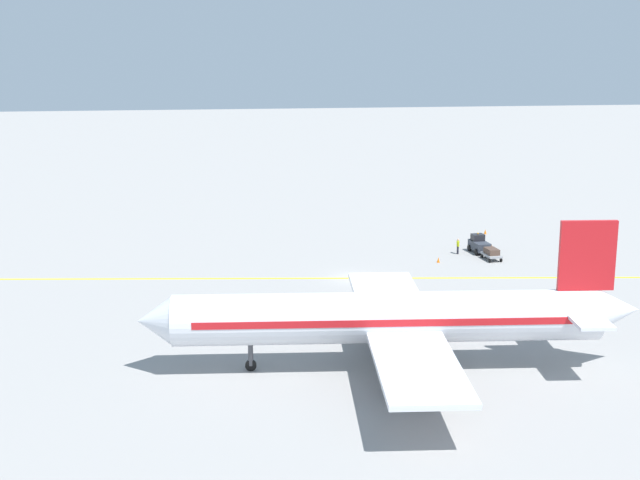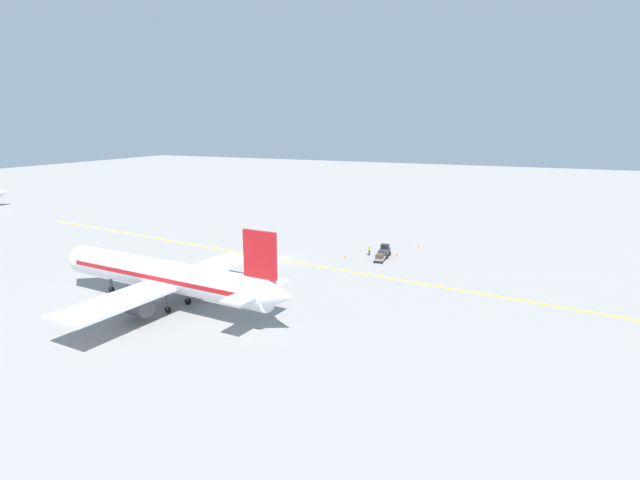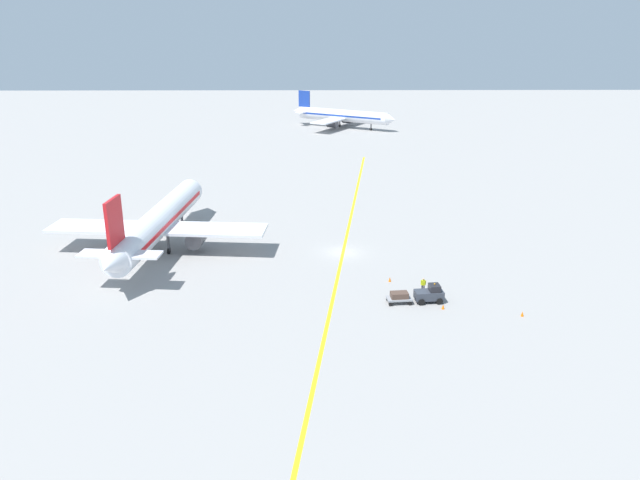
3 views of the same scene
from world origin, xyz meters
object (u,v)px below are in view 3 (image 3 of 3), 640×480
traffic_cone_mid_apron (390,279)px  airplane_at_gate (158,222)px  baggage_cart_trailing (399,297)px  ground_crew_worker (423,285)px  baggage_tug_dark (430,294)px  traffic_cone_by_wingtip (522,314)px  airplane_distant_taxiing (342,116)px  traffic_cone_near_nose (443,307)px

traffic_cone_mid_apron → airplane_at_gate: bearing=158.9°
baggage_cart_trailing → airplane_at_gate: bearing=149.9°
baggage_cart_trailing → ground_crew_worker: (2.99, 2.78, 0.15)m
ground_crew_worker → traffic_cone_mid_apron: 4.51m
ground_crew_worker → airplane_at_gate: bearing=156.3°
baggage_tug_dark → ground_crew_worker: baggage_tug_dark is taller
traffic_cone_mid_apron → traffic_cone_by_wingtip: same height
baggage_cart_trailing → airplane_distant_taxiing: bearing=90.5°
baggage_tug_dark → traffic_cone_near_nose: (1.09, -1.79, -0.63)m
airplane_at_gate → airplane_distant_taxiing: (27.98, 97.96, -0.37)m
ground_crew_worker → baggage_tug_dark: bearing=-83.1°
airplane_at_gate → baggage_tug_dark: airplane_at_gate is taller
traffic_cone_near_nose → traffic_cone_by_wingtip: (7.69, -1.76, 0.00)m
traffic_cone_near_nose → baggage_cart_trailing: bearing=161.4°
baggage_cart_trailing → traffic_cone_by_wingtip: bearing=-15.0°
traffic_cone_near_nose → traffic_cone_mid_apron: size_ratio=1.00×
baggage_cart_trailing → traffic_cone_mid_apron: size_ratio=4.95×
baggage_cart_trailing → ground_crew_worker: 4.08m
baggage_tug_dark → traffic_cone_near_nose: baggage_tug_dark is taller
airplane_at_gate → baggage_tug_dark: 36.45m
baggage_cart_trailing → traffic_cone_by_wingtip: size_ratio=4.95×
baggage_cart_trailing → ground_crew_worker: bearing=43.0°
airplane_at_gate → baggage_tug_dark: size_ratio=11.35×
airplane_at_gate → baggage_cart_trailing: bearing=-30.1°
baggage_tug_dark → airplane_at_gate: bearing=152.9°
airplane_at_gate → baggage_cart_trailing: airplane_at_gate is taller
traffic_cone_near_nose → traffic_cone_mid_apron: same height
baggage_cart_trailing → traffic_cone_near_nose: bearing=-18.6°
traffic_cone_mid_apron → baggage_tug_dark: bearing=-56.8°
airplane_distant_taxiing → baggage_cart_trailing: size_ratio=10.62×
airplane_distant_taxiing → ground_crew_worker: bearing=-87.9°
airplane_at_gate → baggage_tug_dark: (32.35, -16.56, -2.81)m
baggage_cart_trailing → traffic_cone_near_nose: (4.37, -1.47, -0.49)m
airplane_at_gate → traffic_cone_by_wingtip: airplane_at_gate is taller
ground_crew_worker → traffic_cone_by_wingtip: bearing=-33.5°
airplane_distant_taxiing → traffic_cone_near_nose: (5.46, -116.31, -3.06)m
ground_crew_worker → airplane_distant_taxiing: bearing=92.1°
airplane_distant_taxiing → baggage_tug_dark: airplane_distant_taxiing is taller
ground_crew_worker → traffic_cone_by_wingtip: (9.08, -6.01, -0.63)m
airplane_at_gate → ground_crew_worker: (32.06, -14.10, -2.80)m
airplane_distant_taxiing → baggage_tug_dark: bearing=-87.8°
baggage_tug_dark → airplane_distant_taxiing: bearing=92.2°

